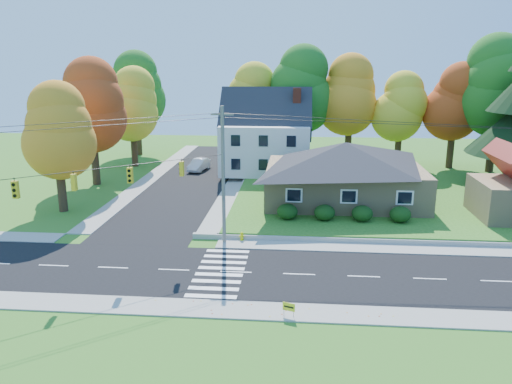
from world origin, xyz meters
TOP-DOWN VIEW (x-y plane):
  - ground at (0.00, 0.00)m, footprint 120.00×120.00m
  - road_main at (0.00, 0.00)m, footprint 90.00×8.00m
  - road_cross at (-8.00, 26.00)m, footprint 8.00×44.00m
  - sidewalk_north at (0.00, 5.00)m, footprint 90.00×2.00m
  - sidewalk_south at (0.00, -5.00)m, footprint 90.00×2.00m
  - lawn at (13.00, 21.00)m, footprint 30.00×30.00m
  - ranch_house at (8.00, 16.00)m, footprint 14.60×10.60m
  - colonial_house at (0.04, 28.00)m, footprint 10.40×8.40m
  - hedge_row at (7.50, 9.80)m, footprint 10.70×1.70m
  - traffic_infrastructure at (-0.15, 1.35)m, footprint 38.10×10.66m
  - tree_lot_0 at (-2.00, 34.00)m, footprint 6.72×6.72m
  - tree_lot_1 at (4.00, 33.00)m, footprint 7.84×7.84m
  - tree_lot_2 at (10.00, 34.00)m, footprint 7.28×7.28m
  - tree_lot_3 at (16.00, 33.00)m, footprint 6.16×6.16m
  - tree_lot_4 at (22.00, 32.00)m, footprint 6.72×6.72m
  - tree_lot_5 at (26.00, 30.00)m, footprint 8.40×8.40m
  - tree_west_0 at (-17.00, 12.00)m, footprint 6.16×6.16m
  - tree_west_1 at (-18.00, 22.00)m, footprint 7.28×7.28m
  - tree_west_2 at (-17.00, 32.00)m, footprint 6.72×6.72m
  - tree_west_3 at (-19.00, 40.00)m, footprint 7.84×7.84m
  - white_car at (-8.31, 29.95)m, footprint 2.23×4.59m
  - fire_hydrant at (-0.26, 5.70)m, footprint 0.40×0.31m
  - yard_sign at (3.47, -5.53)m, footprint 0.65×0.25m

SIDE VIEW (x-z plane):
  - ground at x=0.00m, z-range 0.00..0.00m
  - road_main at x=0.00m, z-range 0.00..0.02m
  - road_cross at x=-8.00m, z-range 0.00..0.02m
  - sidewalk_north at x=0.00m, z-range 0.00..0.08m
  - sidewalk_south at x=0.00m, z-range 0.00..0.08m
  - lawn at x=13.00m, z-range 0.00..0.50m
  - fire_hydrant at x=-0.26m, z-range -0.02..0.69m
  - yard_sign at x=3.47m, z-range 0.18..1.03m
  - white_car at x=-8.31m, z-range 0.02..1.47m
  - hedge_row at x=7.50m, z-range 0.50..1.77m
  - ranch_house at x=8.00m, z-range 0.57..5.97m
  - colonial_house at x=0.04m, z-range -0.22..9.38m
  - traffic_infrastructure at x=-0.15m, z-range 0.15..10.15m
  - tree_west_0 at x=-17.00m, z-range 1.42..12.89m
  - tree_lot_3 at x=16.00m, z-range 1.92..13.39m
  - tree_west_2 at x=-17.00m, z-range 1.55..14.06m
  - tree_lot_0 at x=-2.00m, z-range 2.05..14.56m
  - tree_lot_4 at x=22.00m, z-range 2.05..14.56m
  - tree_west_1 at x=-18.00m, z-range 1.68..15.24m
  - tree_lot_2 at x=10.00m, z-range 2.18..15.74m
  - tree_west_3 at x=-19.00m, z-range 1.81..16.41m
  - tree_lot_1 at x=4.00m, z-range 2.31..16.91m
  - tree_lot_5 at x=26.00m, z-range 2.45..18.09m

